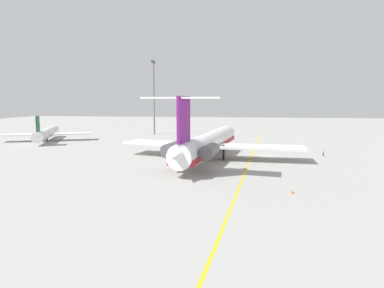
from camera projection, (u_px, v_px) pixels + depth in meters
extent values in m
plane|color=#9E9E99|center=(267.00, 156.00, 77.60)|extent=(355.45, 355.45, 0.00)
cylinder|color=white|center=(209.00, 142.00, 73.90)|extent=(42.68, 11.46, 4.53)
cone|color=white|center=(227.00, 133.00, 94.04)|extent=(5.37, 5.07, 4.35)
cone|color=white|center=(178.00, 156.00, 53.71)|extent=(7.16, 4.89, 3.85)
cube|color=#B2191E|center=(209.00, 147.00, 74.04)|extent=(41.76, 11.39, 1.00)
cube|color=white|center=(163.00, 143.00, 78.30)|extent=(11.86, 20.10, 0.45)
cube|color=white|center=(261.00, 147.00, 71.50)|extent=(8.21, 19.29, 0.45)
cylinder|color=#515156|center=(172.00, 149.00, 61.04)|extent=(6.02, 3.53, 2.63)
cube|color=white|center=(176.00, 150.00, 60.81)|extent=(3.59, 1.99, 0.54)
cylinder|color=#515156|center=(209.00, 151.00, 58.92)|extent=(6.02, 3.53, 2.63)
cube|color=white|center=(205.00, 151.00, 59.15)|extent=(3.59, 1.99, 0.54)
cube|color=#7A197F|center=(184.00, 119.00, 55.60)|extent=(6.13, 1.46, 8.03)
cube|color=white|center=(163.00, 98.00, 55.71)|extent=(5.28, 7.22, 0.32)
cube|color=white|center=(203.00, 98.00, 53.60)|extent=(5.28, 7.22, 0.32)
cylinder|color=black|center=(221.00, 144.00, 86.48)|extent=(0.50, 0.50, 3.44)
cylinder|color=black|center=(192.00, 151.00, 73.89)|extent=(0.50, 0.50, 3.44)
cylinder|color=black|center=(223.00, 153.00, 71.78)|extent=(0.50, 0.50, 3.44)
cylinder|color=white|center=(47.00, 133.00, 106.25)|extent=(27.30, 13.18, 3.34)
cone|color=white|center=(54.00, 129.00, 119.73)|extent=(3.70, 3.95, 3.18)
cube|color=white|center=(20.00, 135.00, 104.43)|extent=(9.13, 13.66, 0.40)
cube|color=white|center=(73.00, 134.00, 108.16)|extent=(9.13, 13.66, 0.40)
cube|color=#195133|center=(38.00, 124.00, 94.30)|extent=(3.52, 1.62, 4.56)
cylinder|color=black|center=(47.00, 138.00, 106.45)|extent=(0.40, 0.40, 2.25)
cylinder|color=black|center=(323.00, 154.00, 77.38)|extent=(0.11, 0.11, 0.87)
cylinder|color=black|center=(323.00, 154.00, 77.53)|extent=(0.11, 0.11, 0.87)
cylinder|color=gray|center=(323.00, 151.00, 77.35)|extent=(0.29, 0.29, 0.69)
sphere|color=#DBB28E|center=(323.00, 149.00, 77.29)|extent=(0.27, 0.27, 0.27)
cylinder|color=gray|center=(324.00, 151.00, 77.17)|extent=(0.08, 0.08, 0.59)
cylinder|color=gray|center=(323.00, 151.00, 77.53)|extent=(0.08, 0.08, 0.59)
cylinder|color=black|center=(145.00, 143.00, 97.13)|extent=(0.11, 0.11, 0.86)
cylinder|color=black|center=(145.00, 143.00, 97.00)|extent=(0.11, 0.11, 0.86)
cylinder|color=yellow|center=(145.00, 141.00, 96.96)|extent=(0.29, 0.29, 0.68)
sphere|color=#8C6647|center=(145.00, 139.00, 96.90)|extent=(0.27, 0.27, 0.27)
cylinder|color=yellow|center=(144.00, 141.00, 97.13)|extent=(0.08, 0.08, 0.58)
cylinder|color=yellow|center=(145.00, 141.00, 96.79)|extent=(0.08, 0.08, 0.58)
cone|color=#EA590F|center=(293.00, 192.00, 46.41)|extent=(0.40, 0.40, 0.55)
cube|color=gold|center=(251.00, 159.00, 73.17)|extent=(108.92, 13.11, 0.01)
cylinder|color=slate|center=(154.00, 99.00, 125.32)|extent=(0.70, 0.70, 27.59)
cube|color=#424244|center=(153.00, 61.00, 123.39)|extent=(4.00, 0.60, 0.60)
cube|color=#2D2D30|center=(152.00, 62.00, 121.97)|extent=(0.70, 0.50, 0.44)
cube|color=#2D2D30|center=(154.00, 63.00, 124.91)|extent=(0.70, 0.50, 0.44)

